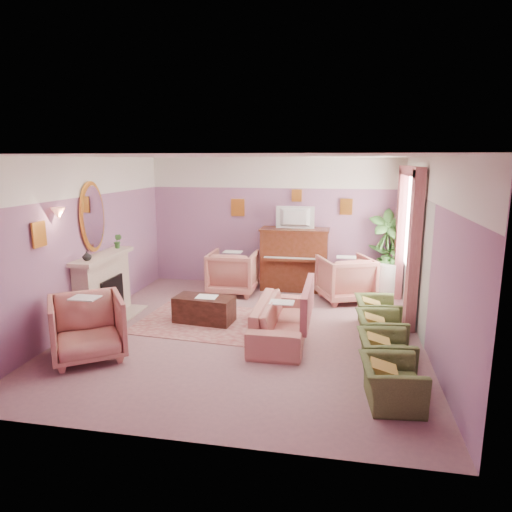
% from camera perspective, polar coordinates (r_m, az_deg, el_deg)
% --- Properties ---
extents(floor, '(5.50, 6.00, 0.01)m').
position_cam_1_polar(floor, '(7.53, -1.29, -9.48)').
color(floor, gray).
rests_on(floor, ground).
extents(ceiling, '(5.50, 6.00, 0.01)m').
position_cam_1_polar(ceiling, '(7.01, -1.40, 12.36)').
color(ceiling, white).
rests_on(ceiling, wall_back).
extents(wall_back, '(5.50, 0.02, 2.80)m').
position_cam_1_polar(wall_back, '(10.05, 2.24, 4.21)').
color(wall_back, '#855E91').
rests_on(wall_back, floor).
extents(wall_front, '(5.50, 0.02, 2.80)m').
position_cam_1_polar(wall_front, '(4.34, -9.69, -6.32)').
color(wall_front, '#855E91').
rests_on(wall_front, floor).
extents(wall_left, '(0.02, 6.00, 2.80)m').
position_cam_1_polar(wall_left, '(8.16, -20.60, 1.66)').
color(wall_left, '#855E91').
rests_on(wall_left, floor).
extents(wall_right, '(0.02, 6.00, 2.80)m').
position_cam_1_polar(wall_right, '(7.10, 20.92, 0.20)').
color(wall_right, '#855E91').
rests_on(wall_right, floor).
extents(picture_rail_band, '(5.50, 0.01, 0.65)m').
position_cam_1_polar(picture_rail_band, '(9.96, 2.28, 10.35)').
color(picture_rail_band, white).
rests_on(picture_rail_band, wall_back).
extents(stripe_panel, '(0.01, 3.00, 2.15)m').
position_cam_1_polar(stripe_panel, '(8.42, 19.16, -0.20)').
color(stripe_panel, beige).
rests_on(stripe_panel, wall_right).
extents(fireplace_surround, '(0.30, 1.40, 1.10)m').
position_cam_1_polar(fireplace_surround, '(8.43, -18.55, -3.82)').
color(fireplace_surround, '#C7B099').
rests_on(fireplace_surround, floor).
extents(fireplace_inset, '(0.18, 0.72, 0.68)m').
position_cam_1_polar(fireplace_inset, '(8.42, -17.88, -4.85)').
color(fireplace_inset, black).
rests_on(fireplace_inset, floor).
extents(fire_ember, '(0.06, 0.54, 0.10)m').
position_cam_1_polar(fire_ember, '(8.45, -17.57, -6.04)').
color(fire_ember, orange).
rests_on(fire_ember, floor).
extents(mantel_shelf, '(0.40, 1.55, 0.07)m').
position_cam_1_polar(mantel_shelf, '(8.28, -18.62, -0.03)').
color(mantel_shelf, '#C7B099').
rests_on(mantel_shelf, fireplace_surround).
extents(hearth, '(0.55, 1.50, 0.02)m').
position_cam_1_polar(hearth, '(8.49, -17.12, -7.42)').
color(hearth, '#C7B099').
rests_on(hearth, floor).
extents(mirror_frame, '(0.04, 0.72, 1.20)m').
position_cam_1_polar(mirror_frame, '(8.25, -19.79, 4.63)').
color(mirror_frame, orange).
rests_on(mirror_frame, wall_left).
extents(mirror_glass, '(0.01, 0.60, 1.06)m').
position_cam_1_polar(mirror_glass, '(8.23, -19.64, 4.63)').
color(mirror_glass, white).
rests_on(mirror_glass, wall_left).
extents(sconce_shade, '(0.20, 0.20, 0.16)m').
position_cam_1_polar(sconce_shade, '(7.30, -23.48, 4.92)').
color(sconce_shade, '#FE906A').
rests_on(sconce_shade, wall_left).
extents(piano, '(1.40, 0.60, 1.30)m').
position_cam_1_polar(piano, '(9.81, 4.81, -0.47)').
color(piano, '#542515').
rests_on(piano, floor).
extents(piano_keyshelf, '(1.30, 0.12, 0.06)m').
position_cam_1_polar(piano_keyshelf, '(9.45, 4.60, -0.50)').
color(piano_keyshelf, '#542515').
rests_on(piano_keyshelf, piano).
extents(piano_keys, '(1.20, 0.08, 0.02)m').
position_cam_1_polar(piano_keys, '(9.44, 4.60, -0.26)').
color(piano_keys, silver).
rests_on(piano_keys, piano).
extents(piano_top, '(1.45, 0.65, 0.04)m').
position_cam_1_polar(piano_top, '(9.69, 4.88, 3.35)').
color(piano_top, '#542515').
rests_on(piano_top, piano).
extents(television, '(0.80, 0.12, 0.48)m').
position_cam_1_polar(television, '(9.60, 4.88, 5.02)').
color(television, black).
rests_on(television, piano).
extents(print_back_left, '(0.30, 0.03, 0.38)m').
position_cam_1_polar(print_back_left, '(10.12, -2.29, 6.09)').
color(print_back_left, orange).
rests_on(print_back_left, wall_back).
extents(print_back_right, '(0.26, 0.03, 0.34)m').
position_cam_1_polar(print_back_right, '(9.86, 11.21, 6.07)').
color(print_back_right, orange).
rests_on(print_back_right, wall_back).
extents(print_back_mid, '(0.22, 0.03, 0.26)m').
position_cam_1_polar(print_back_mid, '(9.89, 5.12, 7.54)').
color(print_back_mid, orange).
rests_on(print_back_mid, wall_back).
extents(print_left_wall, '(0.03, 0.28, 0.36)m').
position_cam_1_polar(print_left_wall, '(7.10, -25.48, 2.46)').
color(print_left_wall, orange).
rests_on(print_left_wall, wall_left).
extents(window_blind, '(0.03, 1.40, 1.80)m').
position_cam_1_polar(window_blind, '(8.56, 18.97, 4.25)').
color(window_blind, beige).
rests_on(window_blind, wall_right).
extents(curtain_left, '(0.16, 0.34, 2.60)m').
position_cam_1_polar(curtain_left, '(7.71, 19.12, 0.44)').
color(curtain_left, '#A6545B').
rests_on(curtain_left, floor).
extents(curtain_right, '(0.16, 0.34, 2.60)m').
position_cam_1_polar(curtain_right, '(9.50, 17.58, 2.61)').
color(curtain_right, '#A6545B').
rests_on(curtain_right, floor).
extents(pelmet, '(0.16, 2.20, 0.16)m').
position_cam_1_polar(pelmet, '(8.48, 18.83, 10.04)').
color(pelmet, '#A6545B').
rests_on(pelmet, wall_right).
extents(mantel_plant, '(0.16, 0.16, 0.28)m').
position_cam_1_polar(mantel_plant, '(8.72, -16.89, 1.79)').
color(mantel_plant, '#3A7630').
rests_on(mantel_plant, mantel_shelf).
extents(mantel_vase, '(0.16, 0.16, 0.16)m').
position_cam_1_polar(mantel_vase, '(7.83, -20.38, 0.01)').
color(mantel_vase, white).
rests_on(mantel_vase, mantel_shelf).
extents(area_rug, '(2.63, 1.99, 0.01)m').
position_cam_1_polar(area_rug, '(7.99, -5.40, -8.19)').
color(area_rug, '#A86763').
rests_on(area_rug, floor).
extents(coffee_table, '(1.05, 0.61, 0.45)m').
position_cam_1_polar(coffee_table, '(7.95, -6.49, -6.65)').
color(coffee_table, black).
rests_on(coffee_table, floor).
extents(table_paper, '(0.35, 0.28, 0.01)m').
position_cam_1_polar(table_paper, '(7.86, -6.17, -5.09)').
color(table_paper, white).
rests_on(table_paper, coffee_table).
extents(sofa, '(0.67, 2.00, 0.81)m').
position_cam_1_polar(sofa, '(7.20, 3.23, -7.08)').
color(sofa, tan).
rests_on(sofa, floor).
extents(sofa_throw, '(0.10, 1.52, 0.56)m').
position_cam_1_polar(sofa_throw, '(7.10, 6.47, -5.75)').
color(sofa_throw, '#A6545B').
rests_on(sofa_throw, sofa).
extents(floral_armchair_left, '(0.95, 0.95, 0.99)m').
position_cam_1_polar(floral_armchair_left, '(9.53, -2.90, -1.75)').
color(floral_armchair_left, tan).
rests_on(floral_armchair_left, floor).
extents(floral_armchair_right, '(0.95, 0.95, 0.99)m').
position_cam_1_polar(floral_armchair_right, '(9.19, 11.13, -2.49)').
color(floral_armchair_right, tan).
rests_on(floral_armchair_right, floor).
extents(floral_armchair_front, '(0.95, 0.95, 0.99)m').
position_cam_1_polar(floral_armchair_front, '(6.86, -20.36, -8.01)').
color(floral_armchair_front, tan).
rests_on(floral_armchair_front, floor).
extents(olive_chair_a, '(0.55, 0.78, 0.67)m').
position_cam_1_polar(olive_chair_a, '(5.58, 16.59, -14.20)').
color(olive_chair_a, '#536432').
rests_on(olive_chair_a, floor).
extents(olive_chair_b, '(0.55, 0.78, 0.67)m').
position_cam_1_polar(olive_chair_b, '(6.32, 15.87, -10.96)').
color(olive_chair_b, '#536432').
rests_on(olive_chair_b, floor).
extents(olive_chair_c, '(0.55, 0.78, 0.67)m').
position_cam_1_polar(olive_chair_c, '(7.08, 15.30, -8.41)').
color(olive_chair_c, '#536432').
rests_on(olive_chair_c, floor).
extents(olive_chair_d, '(0.55, 0.78, 0.67)m').
position_cam_1_polar(olive_chair_d, '(7.86, 14.86, -6.36)').
color(olive_chair_d, '#536432').
rests_on(olive_chair_d, floor).
extents(side_table, '(0.52, 0.52, 0.70)m').
position_cam_1_polar(side_table, '(9.69, 15.86, -2.86)').
color(side_table, white).
rests_on(side_table, floor).
extents(side_plant_big, '(0.30, 0.30, 0.34)m').
position_cam_1_polar(side_plant_big, '(9.58, 16.03, 0.15)').
color(side_plant_big, '#3A7630').
rests_on(side_plant_big, side_table).
extents(side_plant_small, '(0.16, 0.16, 0.28)m').
position_cam_1_polar(side_plant_small, '(9.50, 16.80, -0.17)').
color(side_plant_small, '#3A7630').
rests_on(side_plant_small, side_table).
extents(palm_pot, '(0.34, 0.34, 0.34)m').
position_cam_1_polar(palm_pot, '(9.86, 15.77, -3.69)').
color(palm_pot, '#A05143').
rests_on(palm_pot, floor).
extents(palm_plant, '(0.76, 0.76, 1.44)m').
position_cam_1_polar(palm_plant, '(9.67, 16.06, 1.40)').
color(palm_plant, '#3A7630').
rests_on(palm_plant, palm_pot).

